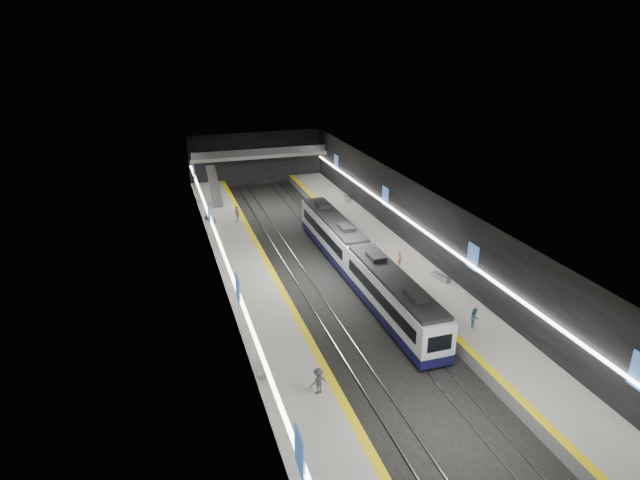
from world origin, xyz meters
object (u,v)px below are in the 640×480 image
object	(u,v)px
bench_left_near	(261,371)
bench_right_near	(441,277)
bench_left_far	(210,219)
escalator	(214,186)
passenger_left_b	(318,381)
passenger_right_b	(475,317)
train	(359,260)
passenger_right_a	(400,259)
bench_right_far	(347,198)
passenger_left_a	(237,214)

from	to	relation	value
bench_left_near	bench_right_near	distance (m)	20.63
bench_left_near	bench_left_far	bearing A→B (deg)	97.78
escalator	passenger_left_b	size ratio (longest dim) A/B	4.50
bench_left_far	passenger_right_b	world-z (taller)	passenger_right_b
train	bench_left_near	world-z (taller)	train
bench_right_near	passenger_right_a	size ratio (longest dim) A/B	1.24
bench_left_far	bench_right_near	distance (m)	28.81
passenger_right_b	bench_right_near	bearing A→B (deg)	16.69
bench_left_near	passenger_right_a	size ratio (longest dim) A/B	1.07
escalator	passenger_right_b	size ratio (longest dim) A/B	5.00
bench_right_near	passenger_right_b	world-z (taller)	passenger_right_b
bench_left_near	bench_right_far	distance (m)	38.98
passenger_right_a	passenger_left_a	world-z (taller)	passenger_left_a
train	bench_left_near	size ratio (longest dim) A/B	17.90
bench_left_far	train	bearing A→B (deg)	-79.46
train	passenger_left_b	size ratio (longest dim) A/B	16.89
bench_left_far	bench_right_far	xyz separation A→B (m)	(18.33, 2.83, 0.02)
bench_right_near	bench_right_far	world-z (taller)	bench_right_far
train	passenger_right_a	size ratio (longest dim) A/B	19.24
bench_right_far	passenger_left_a	size ratio (longest dim) A/B	1.04
train	passenger_left_b	world-z (taller)	train
bench_left_far	passenger_left_b	bearing A→B (deg)	-107.13
bench_left_far	passenger_left_b	world-z (taller)	passenger_left_b
escalator	passenger_left_a	distance (m)	9.68
bench_right_far	passenger_left_b	bearing A→B (deg)	-94.15
train	bench_left_far	size ratio (longest dim) A/B	16.19
passenger_left_a	passenger_left_b	distance (m)	33.34
bench_right_far	passenger_left_b	xyz separation A→B (m)	(-15.65, -37.31, 0.65)
bench_left_far	passenger_right_a	xyz separation A→B (m)	(15.90, -18.48, 0.55)
bench_right_far	bench_left_near	bearing A→B (deg)	-100.01
passenger_right_a	bench_left_near	bearing A→B (deg)	129.76
escalator	bench_right_near	size ratio (longest dim) A/B	4.12
bench_right_near	passenger_left_a	size ratio (longest dim) A/B	1.02
passenger_left_a	bench_right_far	bearing A→B (deg)	85.96
train	passenger_right_b	xyz separation A→B (m)	(4.84, -11.86, -0.40)
bench_left_near	passenger_right_a	world-z (taller)	passenger_right_a
escalator	passenger_left_a	bearing A→B (deg)	-81.76
passenger_left_b	train	bearing A→B (deg)	-135.96
bench_right_near	passenger_right_b	xyz separation A→B (m)	(-1.70, -8.11, 0.56)
escalator	passenger_right_a	distance (m)	30.44
passenger_left_a	passenger_left_b	xyz separation A→B (m)	(-0.37, -33.34, -0.07)
bench_right_far	passenger_right_a	distance (m)	21.46
bench_right_near	passenger_right_a	xyz separation A→B (m)	(-2.30, 3.85, 0.54)
train	passenger_left_a	distance (m)	19.46
bench_left_far	passenger_left_a	size ratio (longest dim) A/B	0.97
bench_right_near	passenger_left_b	distance (m)	19.72
train	bench_left_near	xyz separation A→B (m)	(-12.00, -12.80, -0.99)
escalator	passenger_left_a	size ratio (longest dim) A/B	4.19
train	bench_right_far	world-z (taller)	train
bench_left_near	bench_right_far	world-z (taller)	bench_right_far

